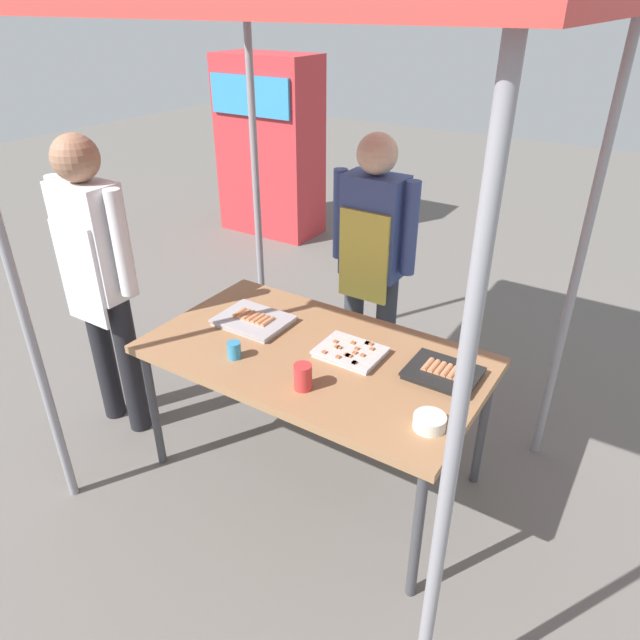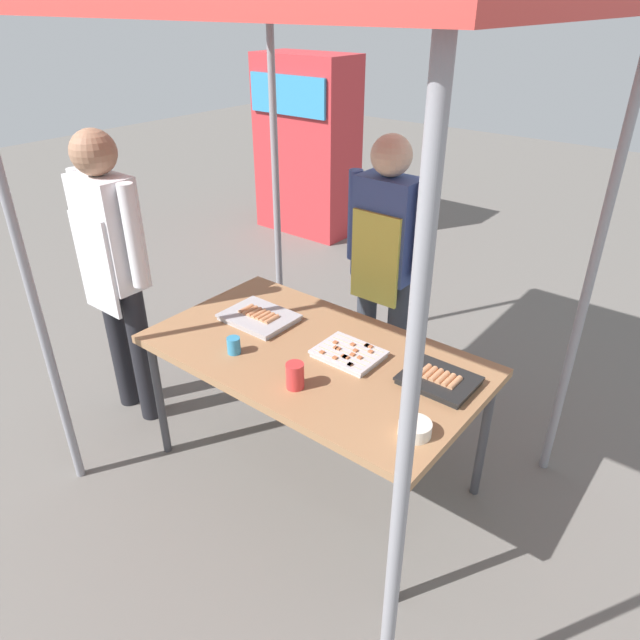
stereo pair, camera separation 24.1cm
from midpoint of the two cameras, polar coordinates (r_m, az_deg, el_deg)
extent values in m
plane|color=#66605B|center=(3.19, 1.65, -14.65)|extent=(18.00, 18.00, 0.00)
cube|color=#9E724C|center=(2.74, 1.87, -3.57)|extent=(1.60, 0.90, 0.04)
cylinder|color=#3F3F44|center=(3.17, -13.50, -7.64)|extent=(0.04, 0.04, 0.71)
cylinder|color=#3F3F44|center=(2.45, 10.69, -20.87)|extent=(0.04, 0.04, 0.71)
cylinder|color=#3F3F44|center=(3.60, -3.92, -1.98)|extent=(0.04, 0.04, 0.71)
cylinder|color=#3F3F44|center=(2.98, 18.15, -11.12)|extent=(0.04, 0.04, 0.71)
cylinder|color=gray|center=(2.78, -24.48, 2.55)|extent=(0.04, 0.04, 2.17)
cylinder|color=gray|center=(1.60, 12.52, -16.50)|extent=(0.04, 0.04, 2.17)
cylinder|color=gray|center=(3.70, -2.44, 11.43)|extent=(0.04, 0.04, 2.17)
cylinder|color=gray|center=(2.91, 27.21, 3.06)|extent=(0.04, 0.04, 2.17)
cube|color=#BF3833|center=(2.30, 2.53, 28.89)|extent=(2.10, 1.80, 0.06)
cube|color=#ADADB2|center=(2.99, -3.77, 0.09)|extent=(0.35, 0.27, 0.02)
cube|color=#ADADB2|center=(2.98, -3.78, 0.36)|extent=(0.36, 0.28, 0.01)
cylinder|color=tan|center=(3.04, -5.07, 1.01)|extent=(0.03, 0.10, 0.03)
cylinder|color=tan|center=(3.02, -4.64, 0.84)|extent=(0.03, 0.10, 0.03)
cylinder|color=tan|center=(3.00, -4.22, 0.67)|extent=(0.03, 0.10, 0.03)
cylinder|color=tan|center=(2.98, -3.78, 0.49)|extent=(0.03, 0.10, 0.03)
cylinder|color=tan|center=(2.96, -3.35, 0.32)|extent=(0.03, 0.10, 0.03)
cylinder|color=tan|center=(2.94, -2.90, 0.14)|extent=(0.03, 0.10, 0.03)
cylinder|color=tan|center=(2.93, -2.46, -0.04)|extent=(0.03, 0.10, 0.03)
cube|color=silver|center=(2.70, 5.41, -3.54)|extent=(0.29, 0.22, 0.02)
cube|color=silver|center=(2.69, 5.43, -3.25)|extent=(0.30, 0.23, 0.01)
cylinder|color=tan|center=(2.62, 4.33, -4.01)|extent=(0.27, 0.01, 0.01)
cube|color=#B7663D|center=(2.59, 5.66, -4.55)|extent=(0.02, 0.02, 0.02)
cube|color=#B7663D|center=(2.59, 5.67, -4.56)|extent=(0.02, 0.02, 0.02)
cube|color=#B7663D|center=(2.66, 2.79, -3.38)|extent=(0.02, 0.02, 0.02)
cube|color=#B7663D|center=(2.63, 4.12, -3.92)|extent=(0.02, 0.02, 0.02)
cylinder|color=tan|center=(2.65, 4.78, -3.67)|extent=(0.27, 0.01, 0.01)
cube|color=#B7663D|center=(2.64, 5.12, -3.81)|extent=(0.02, 0.02, 0.02)
cube|color=#B7663D|center=(2.63, 5.28, -3.88)|extent=(0.02, 0.02, 0.02)
cube|color=#B7663D|center=(2.64, 4.96, -3.75)|extent=(0.02, 0.02, 0.02)
cylinder|color=tan|center=(2.67, 5.22, -3.34)|extent=(0.27, 0.01, 0.01)
cube|color=#B7663D|center=(2.66, 5.83, -3.59)|extent=(0.02, 0.02, 0.02)
cube|color=#B7663D|center=(2.64, 6.57, -3.88)|extent=(0.02, 0.02, 0.02)
cube|color=#B7663D|center=(2.69, 4.37, -3.00)|extent=(0.02, 0.02, 0.02)
cube|color=#B7663D|center=(2.70, 4.13, -2.91)|extent=(0.02, 0.02, 0.02)
cylinder|color=tan|center=(2.70, 5.65, -3.02)|extent=(0.27, 0.01, 0.01)
cube|color=#B7663D|center=(2.74, 4.05, -2.39)|extent=(0.02, 0.02, 0.02)
cube|color=#B7663D|center=(2.69, 6.08, -3.19)|extent=(0.02, 0.02, 0.02)
cylinder|color=tan|center=(2.72, 6.07, -2.70)|extent=(0.27, 0.01, 0.01)
cube|color=#B7663D|center=(2.73, 5.77, -2.59)|extent=(0.02, 0.02, 0.02)
cube|color=#B7663D|center=(2.69, 7.58, -3.29)|extent=(0.02, 0.02, 0.02)
cylinder|color=tan|center=(2.75, 6.48, -2.39)|extent=(0.27, 0.01, 0.01)
cube|color=#B7663D|center=(2.72, 7.52, -2.79)|extent=(0.02, 0.02, 0.02)
cube|color=#B7663D|center=(2.73, 7.21, -2.67)|extent=(0.02, 0.02, 0.02)
cube|color=#B7663D|center=(2.73, 7.17, -2.66)|extent=(0.02, 0.02, 0.02)
cube|color=black|center=(2.59, 14.30, -6.00)|extent=(0.30, 0.24, 0.02)
cube|color=black|center=(2.58, 14.34, -5.71)|extent=(0.31, 0.25, 0.01)
cylinder|color=tan|center=(2.60, 12.90, -5.02)|extent=(0.03, 0.10, 0.03)
cylinder|color=tan|center=(2.59, 13.48, -5.24)|extent=(0.03, 0.10, 0.03)
cylinder|color=tan|center=(2.58, 14.06, -5.46)|extent=(0.03, 0.10, 0.03)
cylinder|color=tan|center=(2.57, 14.66, -5.68)|extent=(0.03, 0.10, 0.03)
cylinder|color=tan|center=(2.56, 15.25, -5.90)|extent=(0.03, 0.10, 0.03)
cylinder|color=tan|center=(2.55, 15.85, -6.12)|extent=(0.03, 0.10, 0.03)
cylinder|color=silver|center=(2.28, 12.41, -10.55)|extent=(0.13, 0.13, 0.06)
cylinder|color=#338CBF|center=(2.71, -6.03, -2.58)|extent=(0.06, 0.06, 0.08)
cylinder|color=red|center=(2.46, 0.32, -5.60)|extent=(0.08, 0.08, 0.12)
cylinder|color=#333842|center=(3.59, 6.47, -1.17)|extent=(0.12, 0.12, 0.82)
cylinder|color=#333842|center=(3.50, 9.49, -2.30)|extent=(0.12, 0.12, 0.82)
cube|color=#384C8C|center=(3.25, 8.80, 8.88)|extent=(0.34, 0.20, 0.58)
cube|color=#D8CC4C|center=(3.21, 7.60, 5.96)|extent=(0.30, 0.02, 0.52)
cylinder|color=#384C8C|center=(3.34, 5.56, 10.22)|extent=(0.08, 0.08, 0.52)
cylinder|color=#384C8C|center=(3.14, 12.31, 8.42)|extent=(0.08, 0.08, 0.52)
sphere|color=#D8B293|center=(3.13, 9.37, 15.74)|extent=(0.22, 0.22, 0.22)
cylinder|color=black|center=(3.58, -17.42, -2.27)|extent=(0.12, 0.12, 0.84)
cylinder|color=black|center=(3.42, -15.27, -3.49)|extent=(0.12, 0.12, 0.84)
cube|color=white|center=(3.19, -18.17, 8.19)|extent=(0.34, 0.20, 0.60)
cube|color=white|center=(3.19, -19.35, 5.07)|extent=(0.30, 0.02, 0.54)
cylinder|color=white|center=(3.36, -20.42, 9.38)|extent=(0.08, 0.08, 0.54)
cylinder|color=white|center=(3.01, -15.83, 7.90)|extent=(0.08, 0.08, 0.54)
sphere|color=#9E7256|center=(3.08, -19.38, 15.36)|extent=(0.23, 0.23, 0.23)
cube|color=#C63338|center=(6.18, -0.14, 16.76)|extent=(1.02, 0.53, 1.76)
cube|color=#338CBF|center=(5.87, -2.02, 21.33)|extent=(0.92, 0.03, 0.36)
camera|label=1|loc=(0.12, -87.43, 1.43)|focal=32.37mm
camera|label=2|loc=(0.12, 92.57, -1.43)|focal=32.37mm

